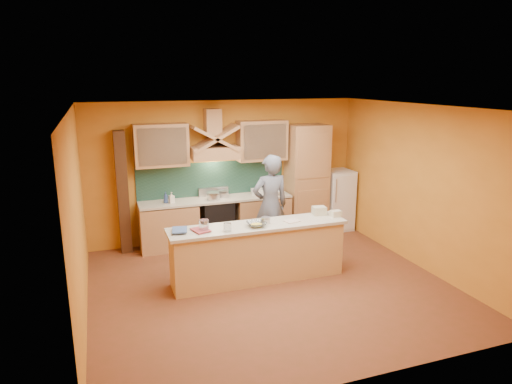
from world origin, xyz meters
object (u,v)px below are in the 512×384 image
object	(u,v)px
stove	(217,221)
mixing_bowl	(257,224)
fridge	(337,200)
person	(270,206)
kitchen_scale	(266,221)

from	to	relation	value
stove	mixing_bowl	distance (m)	2.06
fridge	person	world-z (taller)	person
person	mixing_bowl	world-z (taller)	person
fridge	person	bearing A→B (deg)	-153.80
stove	mixing_bowl	size ratio (longest dim) A/B	2.93
fridge	kitchen_scale	size ratio (longest dim) A/B	12.11
stove	mixing_bowl	bearing A→B (deg)	-85.94
stove	fridge	world-z (taller)	fridge
stove	kitchen_scale	distance (m)	2.01
stove	mixing_bowl	xyz separation A→B (m)	(0.14, -1.99, 0.53)
fridge	mixing_bowl	xyz separation A→B (m)	(-2.56, -1.99, 0.33)
stove	fridge	size ratio (longest dim) A/B	0.69
kitchen_scale	mixing_bowl	distance (m)	0.20
person	mixing_bowl	xyz separation A→B (m)	(-0.63, -1.04, 0.04)
mixing_bowl	fridge	bearing A→B (deg)	37.84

